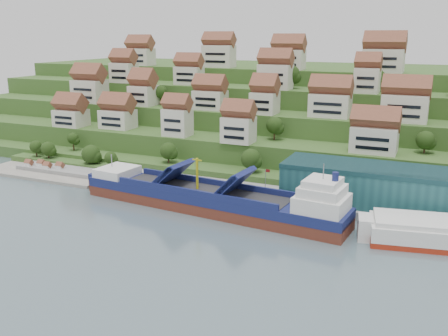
% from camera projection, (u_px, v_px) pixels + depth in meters
% --- Properties ---
extents(ground, '(300.00, 300.00, 0.00)m').
position_uv_depth(ground, '(189.00, 208.00, 133.58)').
color(ground, slate).
rests_on(ground, ground).
extents(quay, '(180.00, 14.00, 2.20)m').
position_uv_depth(quay, '(278.00, 197.00, 138.68)').
color(quay, gray).
rests_on(quay, ground).
extents(pebble_beach, '(45.00, 20.00, 1.00)m').
position_uv_depth(pebble_beach, '(52.00, 172.00, 166.80)').
color(pebble_beach, gray).
rests_on(pebble_beach, ground).
extents(hillside, '(260.00, 128.00, 31.00)m').
position_uv_depth(hillside, '(297.00, 114.00, 222.19)').
color(hillside, '#2D4C1E').
rests_on(hillside, ground).
extents(hillside_village, '(158.20, 63.50, 29.36)m').
position_uv_depth(hillside_village, '(267.00, 91.00, 181.31)').
color(hillside_village, silver).
rests_on(hillside_village, ground).
extents(hillside_trees, '(143.19, 62.47, 30.93)m').
position_uv_depth(hillside_trees, '(234.00, 121.00, 170.05)').
color(hillside_trees, '#274316').
rests_on(hillside_trees, ground).
extents(warehouse, '(60.00, 15.00, 10.00)m').
position_uv_depth(warehouse, '(401.00, 188.00, 126.30)').
color(warehouse, '#22595D').
rests_on(warehouse, quay).
extents(flagpole, '(1.28, 0.16, 8.00)m').
position_uv_depth(flagpole, '(266.00, 181.00, 133.51)').
color(flagpole, gray).
rests_on(flagpole, quay).
extents(beach_huts, '(14.40, 3.70, 2.20)m').
position_uv_depth(beach_huts, '(45.00, 167.00, 166.06)').
color(beach_huts, white).
rests_on(beach_huts, pebble_beach).
extents(cargo_ship, '(74.50, 18.17, 16.30)m').
position_uv_depth(cargo_ship, '(217.00, 200.00, 129.68)').
color(cargo_ship, '#5D291C').
rests_on(cargo_ship, ground).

